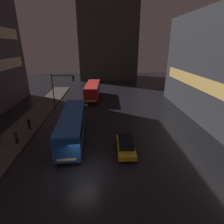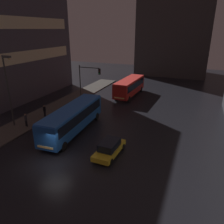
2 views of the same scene
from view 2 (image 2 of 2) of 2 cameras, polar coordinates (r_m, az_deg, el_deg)
ground_plane at (r=21.65m, az=-14.74°, el=-12.74°), size 120.00×120.00×0.00m
sidewalk_left at (r=33.71m, az=-17.17°, el=-0.32°), size 4.00×48.00×0.15m
building_left_tower at (r=44.06m, az=-24.48°, el=16.19°), size 10.07×21.12×18.94m
building_far_backdrop at (r=63.29m, az=16.34°, el=22.50°), size 18.07×12.00×28.69m
bus_near at (r=26.38m, az=-10.12°, el=-1.22°), size 3.16×11.66×3.17m
bus_far at (r=40.68m, az=4.58°, el=6.90°), size 2.98×10.03×3.15m
car_taxi at (r=21.75m, az=-0.69°, el=-9.40°), size 1.96×4.48×1.52m
pedestrian_mid at (r=31.88m, az=-17.24°, el=0.50°), size 0.53×0.53×1.67m
pedestrian_far at (r=29.45m, az=-21.62°, el=-1.73°), size 0.45×0.45×1.73m
traffic_light_main at (r=35.54m, az=-6.57°, el=8.74°), size 3.75×0.35×6.36m
street_lamp_sidewalk at (r=29.00m, az=-25.48°, el=7.13°), size 1.25×0.36×8.77m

